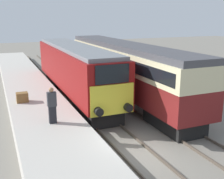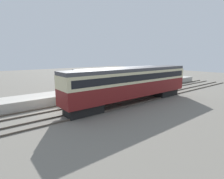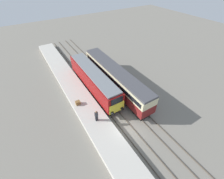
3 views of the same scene
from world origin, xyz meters
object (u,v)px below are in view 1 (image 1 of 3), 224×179
passenger_carriage (124,65)px  luggage_crate (22,97)px  person_on_platform (52,105)px  locomotive (75,69)px

passenger_carriage → luggage_crate: size_ratio=25.11×
passenger_carriage → person_on_platform: 8.63m
person_on_platform → luggage_crate: 4.45m
person_on_platform → luggage_crate: person_on_platform is taller
locomotive → luggage_crate: locomotive is taller
person_on_platform → luggage_crate: (-1.04, 4.28, -0.63)m
luggage_crate → passenger_carriage: bearing=9.6°
passenger_carriage → person_on_platform: (-6.56, -5.57, -0.67)m
locomotive → luggage_crate: bearing=-146.0°
passenger_carriage → luggage_crate: 7.82m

